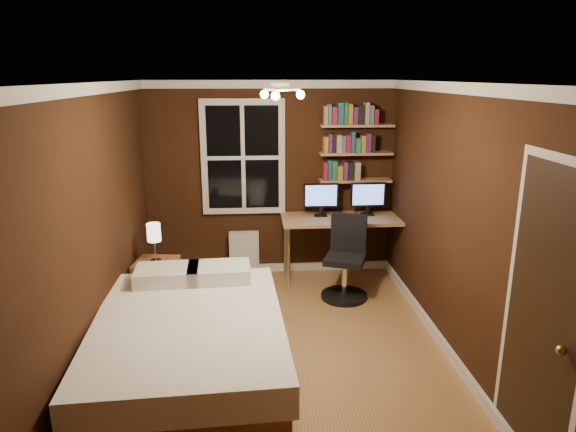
{
  "coord_description": "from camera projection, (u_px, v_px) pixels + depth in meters",
  "views": [
    {
      "loc": [
        -0.25,
        -4.42,
        2.56
      ],
      "look_at": [
        0.1,
        0.45,
        1.21
      ],
      "focal_mm": 32.0,
      "sensor_mm": 36.0,
      "label": 1
    }
  ],
  "objects": [
    {
      "name": "floor",
      "position": [
        281.0,
        350.0,
        4.95
      ],
      "size": [
        4.2,
        4.2,
        0.0
      ],
      "primitive_type": "plane",
      "color": "olive",
      "rests_on": "ground"
    },
    {
      "name": "wall_back",
      "position": [
        271.0,
        180.0,
        6.63
      ],
      "size": [
        3.2,
        0.04,
        2.5
      ],
      "primitive_type": "cube",
      "color": "black",
      "rests_on": "ground"
    },
    {
      "name": "wall_left",
      "position": [
        98.0,
        229.0,
        4.5
      ],
      "size": [
        0.04,
        4.2,
        2.5
      ],
      "primitive_type": "cube",
      "color": "black",
      "rests_on": "ground"
    },
    {
      "name": "wall_right",
      "position": [
        453.0,
        222.0,
        4.72
      ],
      "size": [
        0.04,
        4.2,
        2.5
      ],
      "primitive_type": "cube",
      "color": "black",
      "rests_on": "ground"
    },
    {
      "name": "ceiling",
      "position": [
        279.0,
        82.0,
        4.28
      ],
      "size": [
        3.2,
        4.2,
        0.02
      ],
      "primitive_type": "cube",
      "color": "white",
      "rests_on": "wall_back"
    },
    {
      "name": "window",
      "position": [
        243.0,
        157.0,
        6.5
      ],
      "size": [
        1.06,
        0.06,
        1.46
      ],
      "primitive_type": "cube",
      "color": "silver",
      "rests_on": "wall_back"
    },
    {
      "name": "door",
      "position": [
        541.0,
        322.0,
        3.29
      ],
      "size": [
        0.03,
        0.82,
        2.05
      ],
      "primitive_type": null,
      "color": "black",
      "rests_on": "ground"
    },
    {
      "name": "door_knob",
      "position": [
        561.0,
        350.0,
        3.01
      ],
      "size": [
        0.06,
        0.06,
        0.06
      ],
      "primitive_type": "sphere",
      "color": "#B58C3C",
      "rests_on": "door"
    },
    {
      "name": "ceiling_fixture",
      "position": [
        280.0,
        95.0,
        4.21
      ],
      "size": [
        0.44,
        0.44,
        0.18
      ],
      "primitive_type": null,
      "color": "beige",
      "rests_on": "ceiling"
    },
    {
      "name": "bookshelf_lower",
      "position": [
        355.0,
        180.0,
        6.59
      ],
      "size": [
        0.92,
        0.22,
        0.03
      ],
      "primitive_type": "cube",
      "color": "#A1744E",
      "rests_on": "wall_back"
    },
    {
      "name": "books_row_lower",
      "position": [
        355.0,
        170.0,
        6.56
      ],
      "size": [
        0.42,
        0.16,
        0.23
      ],
      "primitive_type": null,
      "color": "maroon",
      "rests_on": "bookshelf_lower"
    },
    {
      "name": "bookshelf_middle",
      "position": [
        356.0,
        153.0,
        6.5
      ],
      "size": [
        0.92,
        0.22,
        0.03
      ],
      "primitive_type": "cube",
      "color": "#A1744E",
      "rests_on": "wall_back"
    },
    {
      "name": "books_row_middle",
      "position": [
        356.0,
        143.0,
        6.47
      ],
      "size": [
        0.66,
        0.16,
        0.23
      ],
      "primitive_type": null,
      "color": "navy",
      "rests_on": "bookshelf_middle"
    },
    {
      "name": "bookshelf_upper",
      "position": [
        357.0,
        125.0,
        6.41
      ],
      "size": [
        0.92,
        0.22,
        0.03
      ],
      "primitive_type": "cube",
      "color": "#A1744E",
      "rests_on": "wall_back"
    },
    {
      "name": "books_row_upper",
      "position": [
        357.0,
        115.0,
        6.37
      ],
      "size": [
        0.66,
        0.16,
        0.23
      ],
      "primitive_type": null,
      "color": "#29613F",
      "rests_on": "bookshelf_upper"
    },
    {
      "name": "bed",
      "position": [
        190.0,
        346.0,
        4.4
      ],
      "size": [
        1.68,
        2.25,
        0.74
      ],
      "rotation": [
        0.0,
        0.0,
        0.05
      ],
      "color": "brown",
      "rests_on": "ground"
    },
    {
      "name": "nightstand",
      "position": [
        158.0,
        285.0,
        5.77
      ],
      "size": [
        0.5,
        0.5,
        0.56
      ],
      "primitive_type": "cube",
      "rotation": [
        0.0,
        0.0,
        -0.12
      ],
      "color": "brown",
      "rests_on": "ground"
    },
    {
      "name": "bedside_lamp",
      "position": [
        155.0,
        243.0,
        5.64
      ],
      "size": [
        0.15,
        0.15,
        0.44
      ],
      "primitive_type": null,
      "color": "white",
      "rests_on": "nightstand"
    },
    {
      "name": "radiator",
      "position": [
        244.0,
        253.0,
        6.76
      ],
      "size": [
        0.39,
        0.14,
        0.58
      ],
      "primitive_type": "cube",
      "color": "silver",
      "rests_on": "ground"
    },
    {
      "name": "desk",
      "position": [
        350.0,
        222.0,
        6.5
      ],
      "size": [
        1.73,
        0.65,
        0.82
      ],
      "color": "#A1744E",
      "rests_on": "ground"
    },
    {
      "name": "monitor_left",
      "position": [
        321.0,
        200.0,
        6.48
      ],
      "size": [
        0.44,
        0.12,
        0.42
      ],
      "primitive_type": null,
      "color": "black",
      "rests_on": "desk"
    },
    {
      "name": "monitor_right",
      "position": [
        368.0,
        199.0,
        6.53
      ],
      "size": [
        0.44,
        0.12,
        0.42
      ],
      "primitive_type": null,
      "color": "black",
      "rests_on": "desk"
    },
    {
      "name": "desk_lamp",
      "position": [
        413.0,
        202.0,
        6.36
      ],
      "size": [
        0.14,
        0.32,
        0.44
      ],
      "primitive_type": null,
      "color": "silver",
      "rests_on": "desk"
    },
    {
      "name": "office_chair",
      "position": [
        346.0,
        267.0,
        6.04
      ],
      "size": [
        0.57,
        0.57,
        0.99
      ],
      "rotation": [
        0.0,
        0.0,
        -0.36
      ],
      "color": "black",
      "rests_on": "ground"
    }
  ]
}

